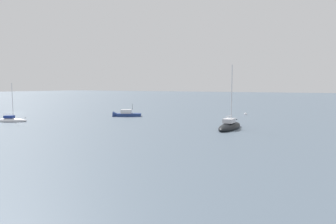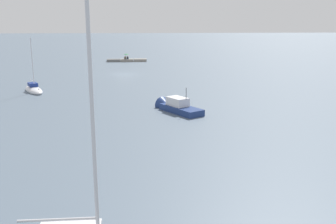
{
  "view_description": "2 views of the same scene",
  "coord_description": "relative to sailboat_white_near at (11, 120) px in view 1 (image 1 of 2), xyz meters",
  "views": [
    {
      "loc": [
        41.55,
        65.25,
        6.48
      ],
      "look_at": [
        -7.37,
        37.97,
        1.26
      ],
      "focal_mm": 30.12,
      "sensor_mm": 36.0,
      "label": 1
    },
    {
      "loc": [
        -1.87,
        65.23,
        8.85
      ],
      "look_at": [
        -4.47,
        35.7,
        1.71
      ],
      "focal_mm": 40.02,
      "sensor_mm": 36.0,
      "label": 2
    }
  ],
  "objects": [
    {
      "name": "ground_plane",
      "position": [
        -11.34,
        -15.91,
        -0.28
      ],
      "size": [
        500.0,
        500.0,
        0.0
      ],
      "primitive_type": "plane",
      "color": "slate"
    },
    {
      "name": "sailboat_white_near",
      "position": [
        0.0,
        0.0,
        0.0
      ],
      "size": [
        4.14,
        5.86,
        7.25
      ],
      "rotation": [
        0.0,
        0.0,
        0.48
      ],
      "color": "silver",
      "rests_on": "ground_plane"
    },
    {
      "name": "sailboat_black_mid",
      "position": [
        -11.08,
        36.98,
        0.11
      ],
      "size": [
        8.03,
        2.34,
        10.04
      ],
      "rotation": [
        0.0,
        0.0,
        1.56
      ],
      "color": "black",
      "rests_on": "ground_plane"
    },
    {
      "name": "motorboat_navy_near",
      "position": [
        -17.22,
        12.29,
        0.07
      ],
      "size": [
        4.6,
        6.0,
        3.32
      ],
      "rotation": [
        0.0,
        0.0,
        3.68
      ],
      "color": "navy",
      "rests_on": "ground_plane"
    },
    {
      "name": "mooring_buoy_far",
      "position": [
        -33.25,
        33.89,
        -0.17
      ],
      "size": [
        0.65,
        0.65,
        0.65
      ],
      "color": "white",
      "rests_on": "ground_plane"
    }
  ]
}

